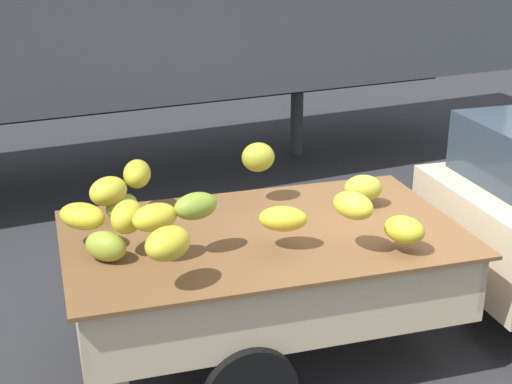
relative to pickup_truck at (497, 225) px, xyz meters
The scene contains 3 objects.
ground 1.10m from the pickup_truck, behind, with size 220.00×220.00×0.00m, color #28282B.
curb_strip 9.08m from the pickup_truck, 94.13° to the left, with size 80.00×0.80×0.16m, color gray.
pickup_truck is the anchor object (origin of this frame).
Camera 1 is at (-3.36, -4.42, 3.37)m, focal length 52.20 mm.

